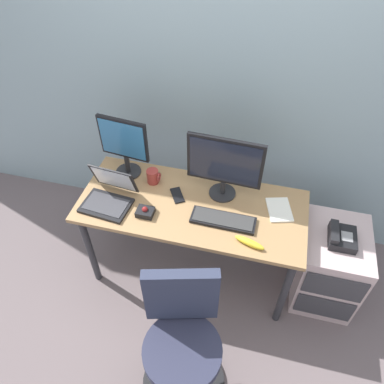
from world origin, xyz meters
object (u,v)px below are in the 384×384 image
object	(u,v)px
laptop	(109,196)
trackball_mouse	(145,212)
desk_phone	(341,237)
coffee_mug	(153,176)
cell_phone	(177,195)
monitor_side	(124,144)
banana	(249,243)
paper_notepad	(279,210)
file_cabinet	(328,266)
monitor_main	(225,165)
office_chair	(182,345)
keyboard	(223,220)

from	to	relation	value
laptop	trackball_mouse	distance (m)	0.27
desk_phone	coffee_mug	xyz separation A→B (m)	(-1.29, 0.10, 0.14)
trackball_mouse	cell_phone	size ratio (longest dim) A/B	0.77
trackball_mouse	cell_phone	xyz separation A→B (m)	(0.15, 0.21, -0.02)
cell_phone	laptop	bearing A→B (deg)	169.61
monitor_side	banana	size ratio (longest dim) A/B	2.38
monitor_side	cell_phone	world-z (taller)	monitor_side
trackball_mouse	paper_notepad	world-z (taller)	trackball_mouse
file_cabinet	coffee_mug	world-z (taller)	coffee_mug
file_cabinet	paper_notepad	world-z (taller)	paper_notepad
file_cabinet	desk_phone	world-z (taller)	desk_phone
laptop	banana	world-z (taller)	laptop
monitor_side	paper_notepad	xyz separation A→B (m)	(1.08, -0.10, -0.25)
monitor_main	monitor_side	bearing A→B (deg)	176.28
coffee_mug	banana	size ratio (longest dim) A/B	0.54
paper_notepad	file_cabinet	bearing A→B (deg)	-4.55
desk_phone	cell_phone	distance (m)	1.10
file_cabinet	laptop	bearing A→B (deg)	-174.03
monitor_main	trackball_mouse	distance (m)	0.59
office_chair	laptop	size ratio (longest dim) A/B	2.89
file_cabinet	cell_phone	size ratio (longest dim) A/B	4.42
coffee_mug	monitor_main	bearing A→B (deg)	0.43
office_chair	banana	world-z (taller)	office_chair
laptop	trackball_mouse	world-z (taller)	laptop
laptop	monitor_main	bearing A→B (deg)	19.45
file_cabinet	monitor_main	xyz separation A→B (m)	(-0.81, 0.09, 0.70)
monitor_main	desk_phone	bearing A→B (deg)	-7.70
trackball_mouse	monitor_side	bearing A→B (deg)	125.58
desk_phone	paper_notepad	size ratio (longest dim) A/B	0.96
trackball_mouse	keyboard	bearing A→B (deg)	7.37
paper_notepad	monitor_side	bearing A→B (deg)	174.53
file_cabinet	cell_phone	distance (m)	1.19
file_cabinet	paper_notepad	bearing A→B (deg)	175.45
office_chair	coffee_mug	distance (m)	1.10
keyboard	trackball_mouse	world-z (taller)	trackball_mouse
office_chair	banana	bearing A→B (deg)	64.36
office_chair	monitor_main	xyz separation A→B (m)	(0.03, 0.94, 0.57)
paper_notepad	banana	world-z (taller)	banana
desk_phone	trackball_mouse	xyz separation A→B (m)	(-1.25, -0.19, 0.11)
coffee_mug	laptop	bearing A→B (deg)	-131.99
keyboard	coffee_mug	distance (m)	0.59
keyboard	monitor_main	bearing A→B (deg)	102.20
file_cabinet	coffee_mug	bearing A→B (deg)	176.11
trackball_mouse	banana	xyz separation A→B (m)	(0.68, -0.08, -0.00)
office_chair	monitor_side	world-z (taller)	monitor_side
laptop	keyboard	bearing A→B (deg)	0.90
keyboard	laptop	distance (m)	0.76
monitor_side	trackball_mouse	xyz separation A→B (m)	(0.25, -0.35, -0.24)
desk_phone	banana	distance (m)	0.64
keyboard	trackball_mouse	distance (m)	0.50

